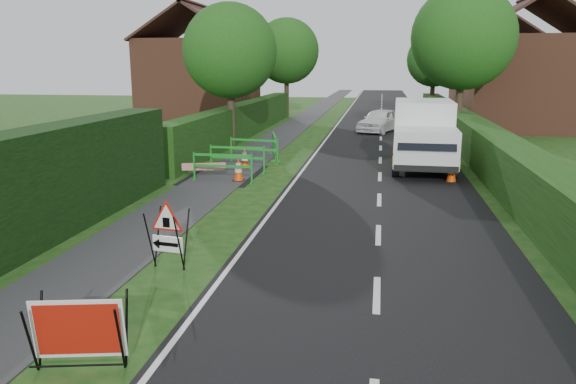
{
  "coord_description": "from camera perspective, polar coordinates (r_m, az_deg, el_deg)",
  "views": [
    {
      "loc": [
        2.46,
        -8.13,
        3.88
      ],
      "look_at": [
        0.39,
        4.42,
        0.98
      ],
      "focal_mm": 35.0,
      "sensor_mm": 36.0,
      "label": 1
    }
  ],
  "objects": [
    {
      "name": "tree_nw",
      "position": [
        27.08,
        -5.92,
        14.06
      ],
      "size": [
        4.4,
        4.4,
        6.7
      ],
      "color": "#2D2116",
      "rests_on": "ground"
    },
    {
      "name": "works_van",
      "position": [
        21.85,
        13.59,
        5.81
      ],
      "size": [
        2.33,
        5.59,
        2.52
      ],
      "rotation": [
        0.0,
        0.0,
        -0.03
      ],
      "color": "silver",
      "rests_on": "ground"
    },
    {
      "name": "red_rect_sign",
      "position": [
        7.84,
        -20.51,
        -13.03
      ],
      "size": [
        1.27,
        0.92,
        0.98
      ],
      "rotation": [
        0.0,
        0.0,
        0.22
      ],
      "color": "black",
      "rests_on": "ground"
    },
    {
      "name": "footpath",
      "position": [
        43.65,
        2.17,
        7.75
      ],
      "size": [
        2.0,
        90.0,
        0.02
      ],
      "primitive_type": "cube",
      "color": "#2D2D30",
      "rests_on": "ground"
    },
    {
      "name": "ped_barrier_2",
      "position": [
        22.58,
        -3.46,
        4.55
      ],
      "size": [
        2.09,
        0.67,
        1.0
      ],
      "rotation": [
        0.0,
        0.0,
        -0.16
      ],
      "color": "#198A25",
      "rests_on": "ground"
    },
    {
      "name": "hedge_west_far",
      "position": [
        31.28,
        -4.52,
        5.69
      ],
      "size": [
        1.0,
        24.0,
        1.8
      ],
      "primitive_type": "cube",
      "color": "#14380F",
      "rests_on": "ground"
    },
    {
      "name": "house_east_a",
      "position": [
        37.14,
        23.05,
        10.33
      ],
      "size": [
        7.5,
        7.4,
        7.88
      ],
      "color": "brown",
      "rests_on": "ground"
    },
    {
      "name": "ped_barrier_3",
      "position": [
        23.85,
        -1.41,
        5.02
      ],
      "size": [
        0.83,
        2.08,
        1.0
      ],
      "rotation": [
        0.0,
        0.0,
        1.81
      ],
      "color": "#198A25",
      "rests_on": "ground"
    },
    {
      "name": "road_surface",
      "position": [
        43.31,
        9.47,
        7.54
      ],
      "size": [
        6.0,
        90.0,
        0.02
      ],
      "primitive_type": "cube",
      "color": "black",
      "rests_on": "ground"
    },
    {
      "name": "redwhite_plank",
      "position": [
        19.58,
        -8.5,
        1.28
      ],
      "size": [
        1.46,
        0.42,
        0.25
      ],
      "primitive_type": "cube",
      "rotation": [
        0.0,
        0.0,
        0.26
      ],
      "color": "red",
      "rests_on": "ground"
    },
    {
      "name": "traffic_cone_2",
      "position": [
        24.71,
        15.42,
        4.27
      ],
      "size": [
        0.38,
        0.38,
        0.79
      ],
      "color": "black",
      "rests_on": "ground"
    },
    {
      "name": "traffic_cone_3",
      "position": [
        19.07,
        -5.06,
        2.26
      ],
      "size": [
        0.38,
        0.38,
        0.79
      ],
      "color": "black",
      "rests_on": "ground"
    },
    {
      "name": "tree_fe",
      "position": [
        46.3,
        14.63,
        12.87
      ],
      "size": [
        4.2,
        4.2,
        6.33
      ],
      "color": "#2D2116",
      "rests_on": "ground"
    },
    {
      "name": "tree_ne",
      "position": [
        30.42,
        17.39,
        14.73
      ],
      "size": [
        5.2,
        5.2,
        7.79
      ],
      "color": "#2D2116",
      "rests_on": "ground"
    },
    {
      "name": "house_west",
      "position": [
        40.13,
        -8.9,
        11.3
      ],
      "size": [
        7.5,
        7.4,
        7.88
      ],
      "color": "brown",
      "rests_on": "ground"
    },
    {
      "name": "ped_barrier_1",
      "position": [
        20.6,
        -5.17,
        3.72
      ],
      "size": [
        2.06,
        0.36,
        1.0
      ],
      "rotation": [
        0.0,
        0.0,
        -0.0
      ],
      "color": "#198A25",
      "rests_on": "ground"
    },
    {
      "name": "ped_barrier_0",
      "position": [
        18.92,
        -6.66,
        2.87
      ],
      "size": [
        2.07,
        0.38,
        1.0
      ],
      "rotation": [
        0.0,
        0.0,
        -0.02
      ],
      "color": "#198A25",
      "rests_on": "ground"
    },
    {
      "name": "hatchback_car",
      "position": [
        33.41,
        9.34,
        7.19
      ],
      "size": [
        2.98,
        4.31,
        1.36
      ],
      "primitive_type": "imported",
      "rotation": [
        0.0,
        0.0,
        -0.38
      ],
      "color": "white",
      "rests_on": "ground"
    },
    {
      "name": "hedge_east",
      "position": [
        24.78,
        18.66,
        3.16
      ],
      "size": [
        1.2,
        50.0,
        1.5
      ],
      "primitive_type": "cube",
      "color": "#14380F",
      "rests_on": "ground"
    },
    {
      "name": "tree_fw",
      "position": [
        42.73,
        -0.15,
        14.12
      ],
      "size": [
        4.8,
        4.8,
        7.24
      ],
      "color": "#2D2116",
      "rests_on": "ground"
    },
    {
      "name": "ground",
      "position": [
        9.34,
        -6.92,
        -11.79
      ],
      "size": [
        120.0,
        120.0,
        0.0
      ],
      "primitive_type": "plane",
      "color": "#143F12",
      "rests_on": "ground"
    },
    {
      "name": "traffic_cone_0",
      "position": [
        19.61,
        16.3,
        2.09
      ],
      "size": [
        0.38,
        0.38,
        0.79
      ],
      "color": "black",
      "rests_on": "ground"
    },
    {
      "name": "house_east_b",
      "position": [
        51.04,
        20.53,
        10.95
      ],
      "size": [
        7.5,
        7.4,
        7.88
      ],
      "color": "brown",
      "rests_on": "ground"
    },
    {
      "name": "traffic_cone_4",
      "position": [
        21.39,
        -4.42,
        3.43
      ],
      "size": [
        0.38,
        0.38,
        0.79
      ],
      "color": "black",
      "rests_on": "ground"
    },
    {
      "name": "triangle_sign",
      "position": [
        10.96,
        -12.35,
        -3.76
      ],
      "size": [
        0.9,
        0.9,
        1.15
      ],
      "rotation": [
        0.0,
        0.0,
        -0.15
      ],
      "color": "black",
      "rests_on": "ground"
    },
    {
      "name": "traffic_cone_1",
      "position": [
        22.09,
        15.87,
        3.28
      ],
      "size": [
        0.38,
        0.38,
        0.79
      ],
      "color": "black",
      "rests_on": "ground"
    }
  ]
}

